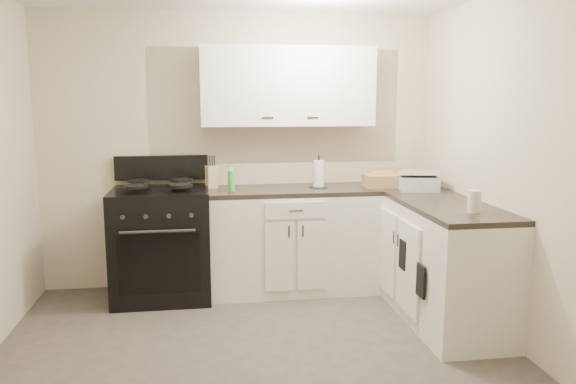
{
  "coord_description": "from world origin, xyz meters",
  "views": [
    {
      "loc": [
        -0.33,
        -3.4,
        1.72
      ],
      "look_at": [
        0.31,
        0.85,
        1.02
      ],
      "focal_mm": 35.0,
      "sensor_mm": 36.0,
      "label": 1
    }
  ],
  "objects": [
    {
      "name": "floor",
      "position": [
        0.0,
        0.0,
        0.0
      ],
      "size": [
        3.6,
        3.6,
        0.0
      ],
      "primitive_type": "plane",
      "color": "#473F38",
      "rests_on": "ground"
    },
    {
      "name": "wall_back",
      "position": [
        0.0,
        1.8,
        1.25
      ],
      "size": [
        3.6,
        0.0,
        3.6
      ],
      "primitive_type": "plane",
      "rotation": [
        1.57,
        0.0,
        0.0
      ],
      "color": "beige",
      "rests_on": "ground"
    },
    {
      "name": "wall_right",
      "position": [
        1.8,
        0.0,
        1.25
      ],
      "size": [
        0.0,
        3.6,
        3.6
      ],
      "primitive_type": "plane",
      "rotation": [
        1.57,
        0.0,
        -1.57
      ],
      "color": "beige",
      "rests_on": "ground"
    },
    {
      "name": "wall_front",
      "position": [
        0.0,
        -1.8,
        1.25
      ],
      "size": [
        3.6,
        0.0,
        3.6
      ],
      "primitive_type": "plane",
      "rotation": [
        -1.57,
        0.0,
        0.0
      ],
      "color": "beige",
      "rests_on": "ground"
    },
    {
      "name": "base_cabinets_back",
      "position": [
        0.43,
        1.5,
        0.45
      ],
      "size": [
        1.55,
        0.6,
        0.9
      ],
      "primitive_type": "cube",
      "color": "white",
      "rests_on": "floor"
    },
    {
      "name": "base_cabinets_right",
      "position": [
        1.5,
        0.85,
        0.45
      ],
      "size": [
        0.6,
        1.9,
        0.9
      ],
      "primitive_type": "cube",
      "color": "white",
      "rests_on": "floor"
    },
    {
      "name": "countertop_back",
      "position": [
        0.43,
        1.5,
        0.92
      ],
      "size": [
        1.55,
        0.6,
        0.04
      ],
      "primitive_type": "cube",
      "color": "black",
      "rests_on": "base_cabinets_back"
    },
    {
      "name": "countertop_right",
      "position": [
        1.5,
        0.85,
        0.92
      ],
      "size": [
        0.6,
        1.9,
        0.04
      ],
      "primitive_type": "cube",
      "color": "black",
      "rests_on": "base_cabinets_right"
    },
    {
      "name": "upper_cabinets",
      "position": [
        0.43,
        1.65,
        1.84
      ],
      "size": [
        1.55,
        0.3,
        0.7
      ],
      "primitive_type": "cube",
      "color": "white",
      "rests_on": "wall_back"
    },
    {
      "name": "stove",
      "position": [
        -0.71,
        1.48,
        0.46
      ],
      "size": [
        0.83,
        0.71,
        1.0
      ],
      "primitive_type": "cube",
      "color": "black",
      "rests_on": "floor"
    },
    {
      "name": "knife_block",
      "position": [
        -0.27,
        1.61,
        1.04
      ],
      "size": [
        0.11,
        0.11,
        0.2
      ],
      "primitive_type": "cube",
      "rotation": [
        0.0,
        0.0,
        0.36
      ],
      "color": "tan",
      "rests_on": "countertop_back"
    },
    {
      "name": "paper_towel",
      "position": [
        0.69,
        1.52,
        1.06
      ],
      "size": [
        0.1,
        0.1,
        0.24
      ],
      "primitive_type": "cylinder",
      "rotation": [
        0.0,
        0.0,
        0.04
      ],
      "color": "white",
      "rests_on": "countertop_back"
    },
    {
      "name": "soap_bottle",
      "position": [
        -0.1,
        1.4,
        1.03
      ],
      "size": [
        0.07,
        0.07,
        0.18
      ],
      "primitive_type": "cylinder",
      "rotation": [
        0.0,
        0.0,
        0.3
      ],
      "color": "green",
      "rests_on": "countertop_back"
    },
    {
      "name": "wicker_basket",
      "position": [
        1.27,
        1.45,
        1.0
      ],
      "size": [
        0.35,
        0.24,
        0.11
      ],
      "primitive_type": "cube",
      "rotation": [
        0.0,
        0.0,
        0.02
      ],
      "color": "tan",
      "rests_on": "countertop_right"
    },
    {
      "name": "countertop_grill",
      "position": [
        1.53,
        1.25,
        1.0
      ],
      "size": [
        0.38,
        0.37,
        0.12
      ],
      "primitive_type": "cube",
      "rotation": [
        0.0,
        0.0,
        -0.22
      ],
      "color": "silver",
      "rests_on": "countertop_right"
    },
    {
      "name": "glass_jar",
      "position": [
        1.54,
        0.24,
        1.02
      ],
      "size": [
        0.09,
        0.09,
        0.15
      ],
      "primitive_type": "cylinder",
      "rotation": [
        0.0,
        0.0,
        -0.0
      ],
      "color": "silver",
      "rests_on": "countertop_right"
    },
    {
      "name": "oven_mitt_near",
      "position": [
        1.18,
        0.26,
        0.45
      ],
      "size": [
        0.02,
        0.14,
        0.24
      ],
      "primitive_type": "cube",
      "color": "black",
      "rests_on": "base_cabinets_right"
    },
    {
      "name": "oven_mitt_far",
      "position": [
        1.18,
        0.64,
        0.54
      ],
      "size": [
        0.02,
        0.13,
        0.23
      ],
      "primitive_type": "cube",
      "color": "black",
      "rests_on": "base_cabinets_right"
    }
  ]
}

